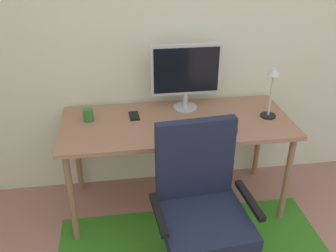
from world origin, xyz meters
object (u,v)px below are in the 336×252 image
object	(u,v)px
keyboard	(191,133)
monitor	(186,72)
coffee_cup	(88,115)
office_chair	(201,221)
desk	(177,129)
computer_mouse	(233,128)
desk_lamp	(272,86)
cell_phone	(134,116)

from	to	relation	value
keyboard	monitor	bearing A→B (deg)	85.06
coffee_cup	office_chair	size ratio (longest dim) A/B	0.09
desk	office_chair	distance (m)	0.73
office_chair	computer_mouse	bearing A→B (deg)	52.48
desk	desk_lamp	xyz separation A→B (m)	(0.66, -0.02, 0.31)
desk	cell_phone	world-z (taller)	cell_phone
monitor	coffee_cup	bearing A→B (deg)	-171.47
monitor	computer_mouse	world-z (taller)	monitor
keyboard	cell_phone	distance (m)	0.48
desk_lamp	keyboard	bearing A→B (deg)	-163.19
desk	office_chair	size ratio (longest dim) A/B	1.62
monitor	office_chair	size ratio (longest dim) A/B	0.51
computer_mouse	coffee_cup	distance (m)	1.01
computer_mouse	coffee_cup	size ratio (longest dim) A/B	1.14
monitor	office_chair	distance (m)	1.07
desk	coffee_cup	world-z (taller)	coffee_cup
cell_phone	desk_lamp	xyz separation A→B (m)	(0.96, -0.14, 0.23)
monitor	coffee_cup	world-z (taller)	monitor
desk	desk_lamp	size ratio (longest dim) A/B	4.32
computer_mouse	coffee_cup	xyz separation A→B (m)	(-0.97, 0.28, 0.03)
office_chair	monitor	bearing A→B (deg)	80.88
cell_phone	desk_lamp	world-z (taller)	desk_lamp
desk	office_chair	world-z (taller)	office_chair
coffee_cup	desk_lamp	xyz separation A→B (m)	(1.28, -0.12, 0.19)
cell_phone	office_chair	xyz separation A→B (m)	(0.32, -0.80, -0.31)
cell_phone	desk	bearing A→B (deg)	-24.02
coffee_cup	office_chair	distance (m)	1.08
desk_lamp	office_chair	distance (m)	1.07
keyboard	cell_phone	world-z (taller)	keyboard
keyboard	computer_mouse	xyz separation A→B (m)	(0.29, 0.02, 0.01)
desk	monitor	size ratio (longest dim) A/B	3.16
cell_phone	monitor	bearing A→B (deg)	10.18
monitor	desk_lamp	world-z (taller)	monitor
desk	office_chair	xyz separation A→B (m)	(0.03, -0.69, -0.24)
cell_phone	computer_mouse	bearing A→B (deg)	-27.26
office_chair	coffee_cup	bearing A→B (deg)	124.74
monitor	coffee_cup	xyz separation A→B (m)	(-0.71, -0.11, -0.24)
desk_lamp	office_chair	size ratio (longest dim) A/B	0.37
monitor	coffee_cup	distance (m)	0.76
desk	monitor	xyz separation A→B (m)	(0.10, 0.20, 0.35)
desk	coffee_cup	xyz separation A→B (m)	(-0.62, 0.10, 0.11)
desk_lamp	office_chair	world-z (taller)	desk_lamp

